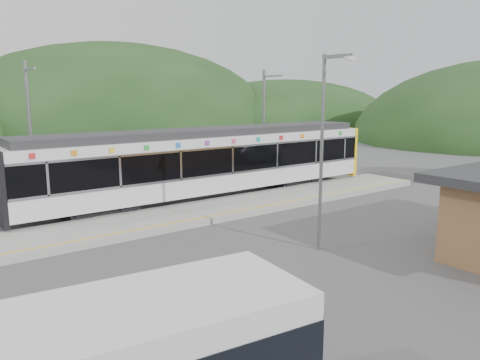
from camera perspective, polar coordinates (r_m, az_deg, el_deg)
ground at (r=19.78m, az=3.05°, el=-5.81°), size 120.00×120.00×0.00m
hills at (r=27.60m, az=5.92°, el=-1.14°), size 146.00×149.00×26.00m
platform at (r=22.28m, az=-2.39°, el=-3.53°), size 26.00×3.20×0.30m
yellow_line at (r=21.21m, az=-0.40°, el=-3.81°), size 26.00×0.10×0.01m
train at (r=24.72m, az=-3.85°, el=2.38°), size 20.44×3.01×3.74m
catenary_mast_west at (r=23.77m, az=-24.14°, el=5.01°), size 0.18×1.80×7.00m
catenary_mast_east at (r=30.10m, az=2.95°, el=6.88°), size 0.18×1.80×7.00m
lamp_post at (r=16.37m, az=10.31°, el=5.16°), size 0.36×1.19×6.86m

